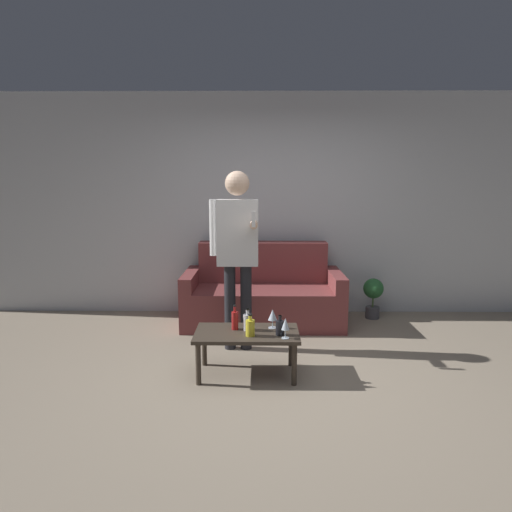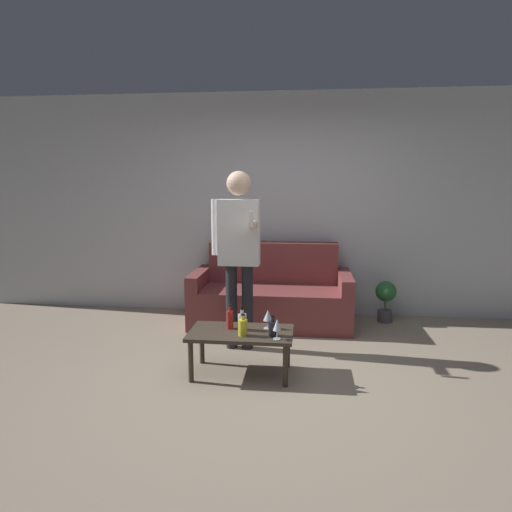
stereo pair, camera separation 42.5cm
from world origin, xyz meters
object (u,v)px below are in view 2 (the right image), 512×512
Objects in this scene: couch at (272,295)px; person_standing_front at (239,244)px; coffee_table at (241,337)px; bottle_orange at (242,321)px.

couch is 1.16m from person_standing_front.
bottle_orange reaches higher than coffee_table.
person_standing_front is at bearing 101.26° from bottle_orange.
person_standing_front reaches higher than bottle_orange.
bottle_orange is 0.83m from person_standing_front.
couch is 1.47m from bottle_orange.
person_standing_front is at bearing -106.19° from couch.
bottle_orange is (0.00, 0.04, 0.12)m from coffee_table.
person_standing_front reaches higher than coffee_table.
couch is 9.49× the size of bottle_orange.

